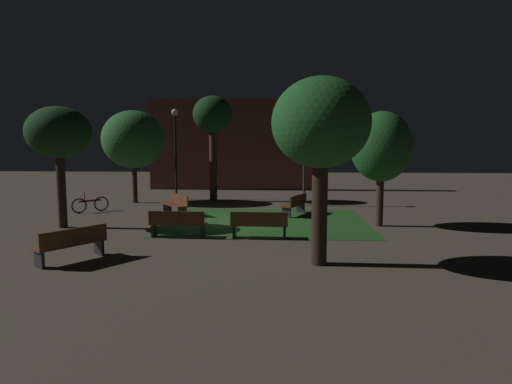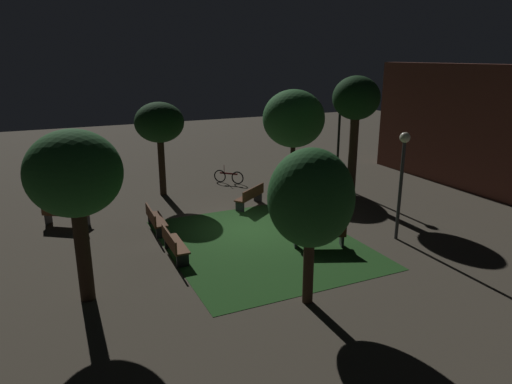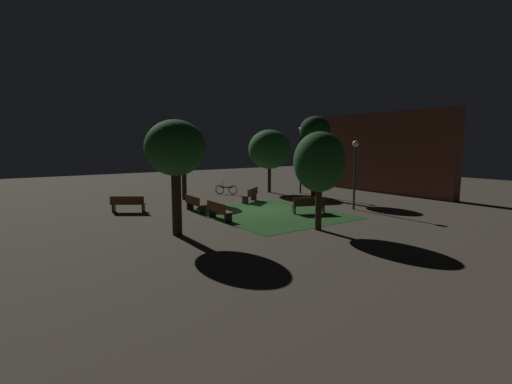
{
  "view_description": "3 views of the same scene",
  "coord_description": "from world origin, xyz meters",
  "views": [
    {
      "loc": [
        2.01,
        -16.66,
        2.97
      ],
      "look_at": [
        1.03,
        -0.38,
        1.18
      ],
      "focal_mm": 30.35,
      "sensor_mm": 36.0,
      "label": 1
    },
    {
      "loc": [
        15.01,
        -6.68,
        6.32
      ],
      "look_at": [
        -0.36,
        0.49,
        1.31
      ],
      "focal_mm": 32.61,
      "sensor_mm": 36.0,
      "label": 2
    },
    {
      "loc": [
        16.87,
        -11.93,
        3.66
      ],
      "look_at": [
        0.92,
        -0.75,
        1.14
      ],
      "focal_mm": 26.25,
      "sensor_mm": 36.0,
      "label": 3
    }
  ],
  "objects": [
    {
      "name": "building_wall_backdrop",
      "position": [
        -0.89,
        11.95,
        2.97
      ],
      "size": [
        11.74,
        0.8,
        5.94
      ],
      "primitive_type": "cube",
      "color": "brown",
      "rests_on": "ground"
    },
    {
      "name": "lamp_post_path_center",
      "position": [
        -3.75,
        6.55,
        3.28
      ],
      "size": [
        0.36,
        0.36,
        4.88
      ],
      "color": "black",
      "rests_on": "ground"
    },
    {
      "name": "lamp_post_near_wall",
      "position": [
        3.09,
        4.42,
        2.67
      ],
      "size": [
        0.36,
        0.36,
        3.84
      ],
      "color": "#333338",
      "rests_on": "ground"
    },
    {
      "name": "bench_near_trees",
      "position": [
        2.58,
        1.49,
        0.48
      ],
      "size": [
        1.15,
        1.84,
        0.88
      ],
      "color": "#512D19",
      "rests_on": "ground"
    },
    {
      "name": "tree_back_left",
      "position": [
        5.58,
        -0.77,
        2.88
      ],
      "size": [
        2.19,
        2.19,
        4.16
      ],
      "color": "#38281C",
      "rests_on": "ground"
    },
    {
      "name": "grass_lawn",
      "position": [
        1.44,
        -0.14,
        0.01
      ],
      "size": [
        7.63,
        6.37,
        0.01
      ],
      "primitive_type": "cube",
      "color": "#23511E",
      "rests_on": "ground"
    },
    {
      "name": "bench_front_right",
      "position": [
        -2.46,
        1.21,
        0.48
      ],
      "size": [
        1.46,
        1.73,
        0.88
      ],
      "color": "brown",
      "rests_on": "ground"
    },
    {
      "name": "tree_back_right",
      "position": [
        2.94,
        -6.05,
        3.43
      ],
      "size": [
        2.39,
        2.39,
        4.6
      ],
      "color": "#2D2116",
      "rests_on": "ground"
    },
    {
      "name": "ground_plane",
      "position": [
        0.0,
        0.0,
        0.0
      ],
      "size": [
        60.0,
        60.0,
        0.0
      ],
      "primitive_type": "plane",
      "color": "#4C4438"
    },
    {
      "name": "tree_left_canopy",
      "position": [
        -5.84,
        -1.77,
        3.35
      ],
      "size": [
        2.23,
        2.23,
        4.32
      ],
      "color": "#2D2116",
      "rests_on": "ground"
    },
    {
      "name": "bicycle",
      "position": [
        -6.43,
        1.77,
        0.34
      ],
      "size": [
        1.21,
        1.2,
        0.93
      ],
      "color": "black",
      "rests_on": "ground"
    },
    {
      "name": "tree_near_wall",
      "position": [
        -5.52,
        4.99,
        3.23
      ],
      "size": [
        3.15,
        3.15,
        4.69
      ],
      "color": "#2D2116",
      "rests_on": "ground"
    },
    {
      "name": "bench_front_left",
      "position": [
        -1.31,
        -3.23,
        0.48
      ],
      "size": [
        1.82,
        0.55,
        0.88
      ],
      "color": "#512D19",
      "rests_on": "ground"
    },
    {
      "name": "bench_back_row",
      "position": [
        1.3,
        -3.23,
        0.48
      ],
      "size": [
        1.81,
        0.52,
        0.88
      ],
      "color": "brown",
      "rests_on": "ground"
    },
    {
      "name": "tree_right_canopy",
      "position": [
        -1.59,
        5.83,
        4.36
      ],
      "size": [
        2.05,
        2.05,
        5.49
      ],
      "color": "#38281C",
      "rests_on": "ground"
    },
    {
      "name": "bench_path_side",
      "position": [
        -3.31,
        -6.19,
        0.48
      ],
      "size": [
        1.41,
        1.76,
        0.88
      ],
      "color": "brown",
      "rests_on": "ground"
    }
  ]
}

